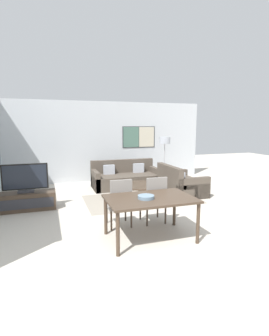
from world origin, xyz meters
The scene contains 13 objects.
ground_plane centered at (0.00, 0.00, 0.00)m, with size 24.00×24.00×0.00m, color beige.
wall_back centered at (0.03, 5.91, 1.40)m, with size 7.56×0.09×2.80m.
area_rug centered at (0.50, 3.16, 0.00)m, with size 2.99×1.74×0.01m.
tv_console centered at (-2.37, 3.20, 0.21)m, with size 1.31×0.49×0.42m.
television centered at (-2.37, 3.20, 0.76)m, with size 1.02×0.20×0.68m.
sofa_main centered at (0.50, 4.71, 0.27)m, with size 2.12×0.99×0.85m.
sofa_side centered at (1.74, 3.34, 0.27)m, with size 0.99×1.39×0.85m.
coffee_table centered at (0.50, 3.16, 0.31)m, with size 1.07×1.07×0.41m.
dining_table centered at (-0.20, 0.80, 0.67)m, with size 1.51×0.99×0.75m.
dining_chair_left centered at (-0.56, 1.48, 0.52)m, with size 0.46×0.46×0.97m.
dining_chair_centre centered at (0.16, 1.47, 0.52)m, with size 0.46×0.46×0.97m.
fruit_bowl centered at (-0.29, 0.76, 0.78)m, with size 0.28×0.28×0.06m.
floor_lamp centered at (1.90, 4.75, 1.36)m, with size 0.36×0.36×1.59m.
Camera 1 is at (-1.84, -3.27, 1.99)m, focal length 28.00 mm.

